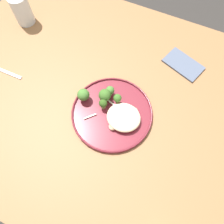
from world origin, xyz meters
TOP-DOWN VIEW (x-y plane):
  - ground at (0.00, 0.00)m, footprint 6.00×6.00m
  - wooden_dining_table at (0.00, 0.00)m, footprint 1.40×1.00m
  - dinner_plate at (0.01, -0.05)m, footprint 0.29×0.29m
  - noodle_bed at (0.05, -0.05)m, footprint 0.12×0.11m
  - seared_scallop_front_small at (0.01, -0.06)m, footprint 0.03×0.03m
  - seared_scallop_left_edge at (0.07, -0.04)m, footprint 0.03×0.03m
  - seared_scallop_tiny_bay at (0.03, -0.09)m, footprint 0.03×0.03m
  - seared_scallop_on_noodles at (0.08, -0.01)m, footprint 0.02×0.02m
  - broccoli_floret_front_edge at (-0.03, 0.02)m, footprint 0.03×0.03m
  - broccoli_floret_small_sprig at (-0.04, -0.01)m, footprint 0.04×0.04m
  - broccoli_floret_tall_stalk at (-0.03, -0.04)m, footprint 0.03×0.03m
  - broccoli_floret_left_leaning at (-0.11, -0.04)m, footprint 0.04×0.04m
  - broccoli_floret_center_pile at (0.01, 0.00)m, footprint 0.03×0.03m
  - onion_sliver_pale_crescent at (-0.02, -0.01)m, footprint 0.06×0.02m
  - onion_sliver_short_strip at (-0.03, 0.02)m, footprint 0.01×0.05m
  - onion_sliver_curled_piece at (-0.06, -0.09)m, footprint 0.03×0.04m
  - water_glass at (-0.52, 0.20)m, footprint 0.08×0.08m
  - dinner_fork at (-0.48, -0.06)m, footprint 0.19×0.02m
  - folded_napkin at (0.18, 0.27)m, footprint 0.17×0.13m

SIDE VIEW (x-z plane):
  - ground at x=0.00m, z-range 0.00..0.00m
  - wooden_dining_table at x=0.00m, z-range 0.29..1.03m
  - dinner_fork at x=-0.48m, z-range 0.74..0.74m
  - folded_napkin at x=0.18m, z-range 0.74..0.75m
  - dinner_plate at x=0.01m, z-range 0.74..0.76m
  - onion_sliver_pale_crescent at x=-0.02m, z-range 0.75..0.76m
  - onion_sliver_short_strip at x=-0.03m, z-range 0.75..0.76m
  - onion_sliver_curled_piece at x=-0.06m, z-range 0.75..0.76m
  - seared_scallop_front_small at x=0.01m, z-range 0.75..0.77m
  - seared_scallop_tiny_bay at x=0.03m, z-range 0.75..0.77m
  - seared_scallop_on_noodles at x=0.08m, z-range 0.75..0.77m
  - seared_scallop_left_edge at x=0.07m, z-range 0.75..0.77m
  - noodle_bed at x=0.05m, z-range 0.75..0.79m
  - broccoli_floret_front_edge at x=-0.03m, z-range 0.75..0.80m
  - broccoli_floret_tall_stalk at x=-0.03m, z-range 0.76..0.80m
  - broccoli_floret_left_leaning at x=-0.11m, z-range 0.76..0.81m
  - broccoli_floret_center_pile at x=0.01m, z-range 0.76..0.81m
  - broccoli_floret_small_sprig at x=-0.04m, z-range 0.76..0.81m
  - water_glass at x=-0.52m, z-range 0.73..0.85m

